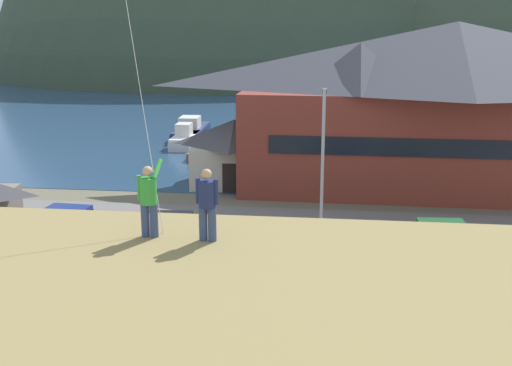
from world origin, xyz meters
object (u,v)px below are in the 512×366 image
Objects in this scene: person_companion at (207,203)px; moored_boat_inner_slip at (191,131)px; parked_car_back_row_left at (333,306)px; moored_boat_wharfside at (185,139)px; moored_boat_outer_mooring at (260,134)px; storage_shed_waterside at (235,151)px; person_kite_flyer at (149,198)px; harbor_lodge at (453,103)px; parked_car_front_row_end at (321,249)px; parked_car_back_row_right at (461,293)px; wharf_dock at (221,143)px; parked_car_mid_row_near at (41,284)px; parked_car_front_row_red at (69,225)px; parking_light_pole at (323,153)px; parked_car_front_row_silver at (167,232)px; parked_car_mid_row_far at (444,241)px.

moored_boat_inner_slip is at bearing 103.24° from person_companion.
parked_car_back_row_left is (13.63, -38.18, 0.34)m from moored_boat_inner_slip.
moored_boat_wharfside is 7.09m from moored_boat_outer_mooring.
person_companion is at bearing -82.53° from storage_shed_waterside.
moored_boat_wharfside is at bearing 102.15° from person_kite_flyer.
parked_car_front_row_end is at bearing -117.46° from harbor_lodge.
moored_boat_wharfside is 1.35× the size of parked_car_back_row_right.
parked_car_mid_row_near is at bearing -91.81° from wharf_dock.
parked_car_front_row_red is at bearing -96.39° from wharf_dock.
parked_car_front_row_red is at bearing 105.11° from parked_car_mid_row_near.
person_companion is at bearing -85.15° from moored_boat_outer_mooring.
parking_light_pole is at bearing -59.25° from storage_shed_waterside.
wharf_dock is 30.09m from parked_car_front_row_end.
moored_boat_wharfside is 27.28m from parked_car_front_row_silver.
moored_boat_inner_slip is at bearing 95.36° from moored_boat_wharfside.
person_companion reaches higher than storage_shed_waterside.
moored_boat_outer_mooring is 43.99m from person_companion.
parked_car_back_row_right is 2.47× the size of person_companion.
parked_car_back_row_right is at bearing 46.69° from person_companion.
person_kite_flyer is 1.45m from person_companion.
storage_shed_waterside is 18.74m from moored_boat_inner_slip.
parked_car_front_row_end is 1.00× the size of parked_car_front_row_red.
parked_car_front_row_red is 17.99m from parked_car_mid_row_far.
person_kite_flyer is (5.45, -40.71, 6.28)m from wharf_dock.
harbor_lodge reaches higher than parked_car_back_row_left.
parking_light_pole reaches higher than parked_car_front_row_silver.
wharf_dock is at bearing 88.19° from parked_car_mid_row_near.
moored_boat_outer_mooring is 1.34× the size of parked_car_front_row_red.
parked_car_front_row_end is at bearing -9.05° from parked_car_front_row_red.
wharf_dock is 41.89m from person_companion.
moored_boat_inner_slip is 45.92m from person_kite_flyer.
parked_car_back_row_right is (15.72, 1.06, 0.00)m from parked_car_mid_row_near.
parked_car_back_row_left is 2.44× the size of person_companion.
parked_car_front_row_silver is 8.69m from parking_light_pole.
parked_car_mid_row_near is 0.98× the size of parked_car_back_row_right.
parked_car_back_row_left reaches higher than wharf_dock.
parked_car_mid_row_far and parked_car_back_row_left have the same top height.
moored_boat_outer_mooring is 6.97m from moored_boat_inner_slip.
person_companion is (6.89, -40.84, 6.26)m from wharf_dock.
storage_shed_waterside is at bearing -76.19° from wharf_dock.
parked_car_front_row_end is 13.95m from person_kite_flyer.
parking_light_pole is 4.03× the size of person_kite_flyer.
moored_boat_outer_mooring reaches higher than parked_car_front_row_silver.
parked_car_front_row_end and parked_car_back_row_right have the same top height.
person_kite_flyer is at bearing -85.49° from storage_shed_waterside.
parked_car_front_row_silver is (-1.17, -13.68, -1.26)m from storage_shed_waterside.
person_companion is (3.59, -27.42, 4.28)m from storage_shed_waterside.
person_companion is at bearing -101.83° from parked_car_front_row_end.
harbor_lodge is at bearing 81.53° from parked_car_back_row_right.
parking_light_pole is at bearing 43.83° from parked_car_mid_row_near.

